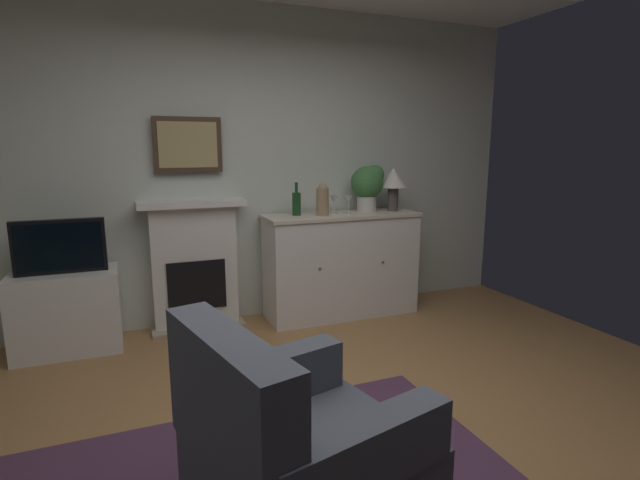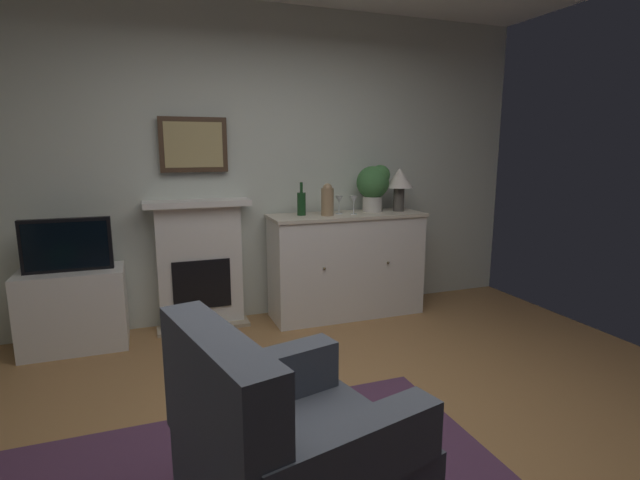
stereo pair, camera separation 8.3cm
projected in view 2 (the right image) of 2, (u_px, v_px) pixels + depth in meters
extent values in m
cube|color=#9E7042|center=(361.00, 457.00, 2.48)|extent=(5.20, 4.49, 0.10)
cube|color=silver|center=(258.00, 166.00, 4.26)|extent=(5.20, 0.06, 2.73)
cube|color=white|center=(200.00, 266.00, 4.12)|extent=(0.70, 0.18, 1.05)
cube|color=tan|center=(204.00, 326.00, 4.12)|extent=(0.77, 0.20, 0.03)
cube|color=black|center=(202.00, 284.00, 4.05)|extent=(0.48, 0.02, 0.42)
cube|color=white|center=(197.00, 203.00, 3.98)|extent=(0.87, 0.27, 0.05)
cube|color=#473323|center=(194.00, 145.00, 3.96)|extent=(0.55, 0.03, 0.45)
cube|color=tan|center=(194.00, 145.00, 3.94)|extent=(0.47, 0.01, 0.37)
cube|color=white|center=(346.00, 266.00, 4.40)|extent=(1.38, 0.45, 0.92)
cube|color=beige|center=(347.00, 215.00, 4.31)|extent=(1.41, 0.48, 0.03)
sphere|color=brown|center=(324.00, 269.00, 4.06)|extent=(0.02, 0.02, 0.02)
sphere|color=brown|center=(388.00, 263.00, 4.27)|extent=(0.02, 0.02, 0.02)
cylinder|color=#4C4742|center=(399.00, 199.00, 4.46)|extent=(0.10, 0.10, 0.22)
cone|color=silver|center=(399.00, 178.00, 4.42)|extent=(0.26, 0.26, 0.18)
cylinder|color=#193F1E|center=(301.00, 204.00, 4.18)|extent=(0.08, 0.08, 0.20)
cylinder|color=#193F1E|center=(301.00, 187.00, 4.16)|extent=(0.03, 0.03, 0.09)
cylinder|color=silver|center=(339.00, 214.00, 4.30)|extent=(0.06, 0.06, 0.00)
cylinder|color=silver|center=(339.00, 208.00, 4.29)|extent=(0.01, 0.01, 0.09)
cone|color=silver|center=(339.00, 199.00, 4.27)|extent=(0.07, 0.07, 0.07)
cylinder|color=silver|center=(354.00, 214.00, 4.27)|extent=(0.06, 0.06, 0.00)
cylinder|color=silver|center=(354.00, 209.00, 4.26)|extent=(0.01, 0.01, 0.09)
cone|color=silver|center=(354.00, 200.00, 4.24)|extent=(0.07, 0.07, 0.07)
cylinder|color=#9E7F5B|center=(327.00, 202.00, 4.16)|extent=(0.11, 0.11, 0.24)
sphere|color=#9E7F5B|center=(327.00, 188.00, 4.14)|extent=(0.08, 0.08, 0.08)
cube|color=white|center=(74.00, 309.00, 3.67)|extent=(0.75, 0.42, 0.62)
cube|color=black|center=(67.00, 245.00, 3.56)|extent=(0.62, 0.06, 0.40)
cube|color=black|center=(66.00, 246.00, 3.53)|extent=(0.57, 0.01, 0.35)
cylinder|color=beige|center=(372.00, 204.00, 4.43)|extent=(0.18, 0.18, 0.14)
sphere|color=#3D753D|center=(373.00, 182.00, 4.39)|extent=(0.30, 0.30, 0.30)
sphere|color=#3D753D|center=(380.00, 175.00, 4.37)|extent=(0.18, 0.18, 0.18)
cube|color=#474C56|center=(302.00, 473.00, 1.90)|extent=(0.96, 0.93, 0.32)
cube|color=#474C56|center=(219.00, 403.00, 1.64)|extent=(0.33, 0.78, 0.50)
cube|color=#474C56|center=(352.00, 455.00, 1.58)|extent=(0.73, 0.30, 0.22)
cube|color=#474C56|center=(263.00, 379.00, 2.11)|extent=(0.73, 0.30, 0.22)
cylinder|color=#473323|center=(326.00, 450.00, 2.38)|extent=(0.05, 0.05, 0.10)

